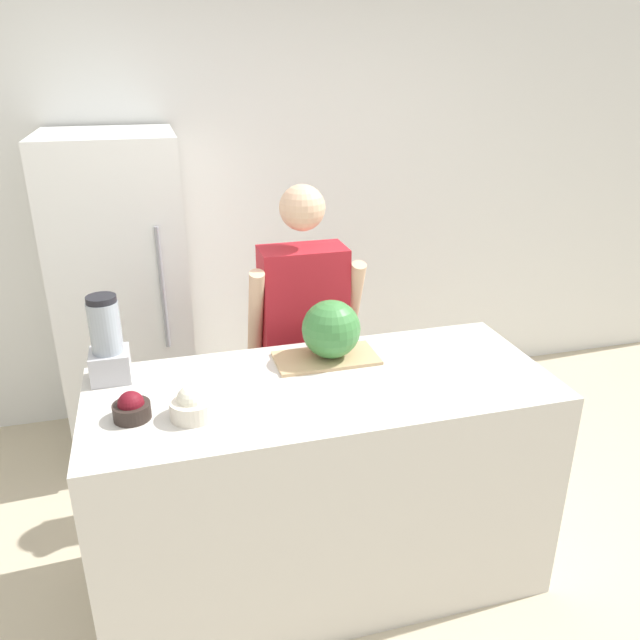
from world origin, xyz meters
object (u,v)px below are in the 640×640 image
watermelon (331,329)px  bowl_cream (192,405)px  bowl_cherries (132,408)px  refrigerator (125,301)px  person (304,346)px  blender (107,343)px

watermelon → bowl_cream: watermelon is taller
bowl_cherries → refrigerator: bearing=92.0°
refrigerator → bowl_cream: size_ratio=11.11×
bowl_cherries → person: bearing=41.3°
bowl_cream → blender: blender is taller
blender → person: bearing=23.0°
bowl_cream → blender: size_ratio=0.46×
refrigerator → watermelon: bearing=-52.5°
bowl_cherries → watermelon: bearing=18.4°
refrigerator → watermelon: (0.86, -1.11, 0.20)m
refrigerator → bowl_cherries: 1.39m
watermelon → person: bearing=91.6°
refrigerator → watermelon: size_ratio=7.33×
person → bowl_cream: person is taller
refrigerator → bowl_cream: (0.26, -1.43, 0.11)m
watermelon → bowl_cherries: 0.86m
watermelon → bowl_cherries: watermelon is taller
bowl_cherries → blender: bearing=103.4°
bowl_cream → watermelon: bearing=27.6°
refrigerator → blender: (-0.03, -1.05, 0.21)m
refrigerator → person: refrigerator is taller
refrigerator → bowl_cream: refrigerator is taller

